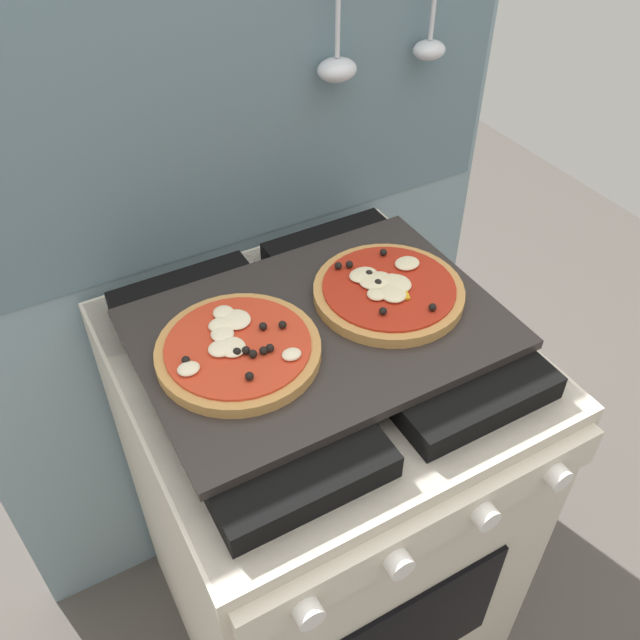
% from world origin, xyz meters
% --- Properties ---
extents(ground_plane, '(4.00, 4.00, 0.00)m').
position_xyz_m(ground_plane, '(0.00, 0.00, 0.00)').
color(ground_plane, '#4C4742').
extents(kitchen_backsplash, '(1.10, 0.09, 1.55)m').
position_xyz_m(kitchen_backsplash, '(0.00, 0.33, 0.79)').
color(kitchen_backsplash, '#7A939E').
rests_on(kitchen_backsplash, ground_plane).
extents(stove, '(0.60, 0.64, 0.90)m').
position_xyz_m(stove, '(-0.00, -0.00, 0.45)').
color(stove, beige).
rests_on(stove, ground_plane).
extents(baking_tray, '(0.54, 0.38, 0.02)m').
position_xyz_m(baking_tray, '(0.00, 0.00, 0.91)').
color(baking_tray, '#2D2826').
rests_on(baking_tray, stove).
extents(pizza_left, '(0.24, 0.24, 0.03)m').
position_xyz_m(pizza_left, '(-0.13, 0.00, 0.93)').
color(pizza_left, '#C18947').
rests_on(pizza_left, baking_tray).
extents(pizza_right, '(0.24, 0.24, 0.03)m').
position_xyz_m(pizza_right, '(0.13, 0.01, 0.93)').
color(pizza_right, '#C18947').
rests_on(pizza_right, baking_tray).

